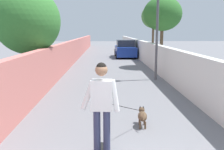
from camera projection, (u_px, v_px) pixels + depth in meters
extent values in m
plane|color=slate|center=(109.00, 65.00, 16.74)|extent=(80.00, 80.00, 0.00)
cube|color=#CC726B|center=(66.00, 56.00, 14.54)|extent=(48.00, 0.30, 1.65)
cube|color=silver|center=(154.00, 57.00, 14.72)|extent=(48.00, 0.30, 1.55)
cylinder|color=brown|center=(153.00, 41.00, 21.52)|extent=(0.19, 0.19, 2.94)
ellipsoid|color=#4C843D|center=(154.00, 16.00, 21.14)|extent=(2.13, 2.13, 2.05)
cylinder|color=brown|center=(30.00, 64.00, 10.07)|extent=(0.22, 0.22, 1.92)
ellipsoid|color=#387A33|center=(27.00, 21.00, 9.75)|extent=(2.65, 2.65, 2.69)
cylinder|color=brown|center=(161.00, 47.00, 15.62)|extent=(0.21, 0.21, 2.65)
ellipsoid|color=#2D6628|center=(162.00, 14.00, 15.26)|extent=(2.42, 2.42, 2.12)
cylinder|color=#4C4C51|center=(157.00, 36.00, 11.36)|extent=(0.12, 0.12, 4.14)
cylinder|color=beige|center=(100.00, 147.00, 4.82)|extent=(0.06, 0.03, 0.06)
cylinder|color=beige|center=(107.00, 148.00, 4.82)|extent=(0.06, 0.03, 0.06)
cylinder|color=#333859|center=(97.00, 131.00, 4.46)|extent=(0.14, 0.14, 0.82)
cylinder|color=#333859|center=(107.00, 131.00, 4.46)|extent=(0.14, 0.14, 0.82)
cube|color=white|center=(102.00, 95.00, 4.34)|extent=(0.25, 0.40, 0.55)
cylinder|color=white|center=(88.00, 95.00, 4.35)|extent=(0.11, 0.29, 0.58)
cylinder|color=white|center=(115.00, 96.00, 4.33)|extent=(0.10, 0.18, 0.59)
sphere|color=#9E7051|center=(101.00, 70.00, 4.26)|extent=(0.22, 0.22, 0.22)
sphere|color=black|center=(101.00, 68.00, 4.25)|extent=(0.19, 0.19, 0.19)
ellipsoid|color=brown|center=(142.00, 116.00, 5.89)|extent=(0.43, 0.25, 0.22)
sphere|color=brown|center=(142.00, 110.00, 6.14)|extent=(0.15, 0.15, 0.15)
cone|color=black|center=(140.00, 107.00, 6.13)|extent=(0.05, 0.05, 0.06)
cone|color=black|center=(143.00, 107.00, 6.13)|extent=(0.05, 0.05, 0.06)
cylinder|color=brown|center=(139.00, 121.00, 6.06)|extent=(0.04, 0.04, 0.18)
cylinder|color=brown|center=(144.00, 121.00, 6.05)|extent=(0.04, 0.04, 0.18)
cylinder|color=brown|center=(140.00, 125.00, 5.80)|extent=(0.04, 0.04, 0.18)
cylinder|color=brown|center=(145.00, 125.00, 5.79)|extent=(0.04, 0.04, 0.18)
cylinder|color=brown|center=(143.00, 117.00, 5.63)|extent=(0.14, 0.04, 0.13)
cylinder|color=black|center=(125.00, 107.00, 5.12)|extent=(1.40, 0.98, 0.66)
cube|color=navy|center=(125.00, 51.00, 21.70)|extent=(3.83, 1.70, 0.80)
cube|color=#262B33|center=(125.00, 43.00, 21.58)|extent=(1.99, 1.50, 0.60)
cylinder|color=black|center=(116.00, 52.00, 22.88)|extent=(0.64, 0.22, 0.64)
cylinder|color=black|center=(132.00, 52.00, 22.93)|extent=(0.64, 0.22, 0.64)
cylinder|color=black|center=(117.00, 55.00, 20.55)|extent=(0.64, 0.22, 0.64)
cylinder|color=black|center=(136.00, 55.00, 20.60)|extent=(0.64, 0.22, 0.64)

